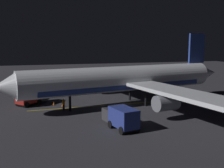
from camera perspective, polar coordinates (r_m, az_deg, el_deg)
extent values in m
cube|color=#303036|center=(42.88, 2.56, -4.64)|extent=(180.00, 180.00, 0.20)
cube|color=gold|center=(42.06, -2.76, -4.76)|extent=(0.43, 22.21, 0.01)
cylinder|color=white|center=(42.09, 2.60, 1.18)|extent=(9.91, 33.35, 4.05)
cube|color=#2D479E|center=(42.25, 2.59, -0.31)|extent=(8.82, 28.42, 0.73)
cone|color=white|center=(36.65, -22.25, -0.57)|extent=(4.48, 3.90, 3.97)
cone|color=white|center=(53.67, 19.88, 2.29)|extent=(4.46, 5.43, 3.65)
cube|color=#2D479E|center=(51.35, 17.99, 7.43)|extent=(1.00, 3.61, 5.43)
cube|color=white|center=(34.31, 14.28, -1.81)|extent=(18.53, 7.93, 0.50)
cylinder|color=slate|center=(34.48, 11.71, -4.04)|extent=(2.64, 3.52, 2.10)
cube|color=white|center=(52.60, -1.85, 2.02)|extent=(18.53, 7.93, 0.50)
cylinder|color=slate|center=(51.47, -2.61, 0.30)|extent=(2.64, 3.52, 2.10)
cylinder|color=black|center=(38.95, -9.15, -4.25)|extent=(0.42, 0.42, 2.26)
cylinder|color=black|center=(42.01, 7.38, -3.26)|extent=(0.42, 0.42, 2.26)
cylinder|color=black|center=(46.00, 3.93, -2.17)|extent=(0.42, 0.42, 2.26)
cube|color=maroon|center=(44.06, -17.81, -2.57)|extent=(3.96, 4.13, 2.10)
cube|color=#38383D|center=(45.87, -15.19, -2.40)|extent=(2.69, 2.66, 1.50)
cylinder|color=black|center=(45.08, -16.51, -3.62)|extent=(2.34, 2.19, 0.90)
cylinder|color=black|center=(43.49, -19.03, -4.18)|extent=(2.34, 2.19, 0.90)
cube|color=navy|center=(30.11, 2.55, -7.25)|extent=(4.05, 2.79, 2.11)
cube|color=#38383D|center=(32.49, 0.02, -6.61)|extent=(2.16, 2.31, 1.50)
cylinder|color=black|center=(31.48, 1.30, -8.54)|extent=(1.34, 2.44, 0.90)
cylinder|color=black|center=(29.37, 3.86, -9.84)|extent=(1.34, 2.44, 0.90)
cylinder|color=black|center=(39.77, -10.50, -5.06)|extent=(0.32, 0.32, 0.85)
cylinder|color=orange|center=(39.60, -10.53, -4.01)|extent=(0.40, 0.40, 0.65)
sphere|color=tan|center=(39.51, -10.55, -3.38)|extent=(0.24, 0.24, 0.24)
cone|color=#EA590F|center=(42.03, -10.76, -4.54)|extent=(0.36, 0.36, 0.55)
cube|color=black|center=(42.08, -10.75, -4.88)|extent=(0.50, 0.50, 0.03)
cone|color=#EA590F|center=(43.45, -12.59, -4.16)|extent=(0.36, 0.36, 0.55)
cube|color=black|center=(43.51, -12.58, -4.49)|extent=(0.50, 0.50, 0.03)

